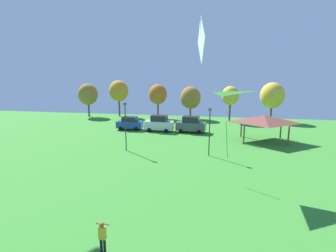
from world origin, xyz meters
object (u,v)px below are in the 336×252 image
at_px(person_standing_near_foreground, 102,236).
at_px(parked_car_third_from_left, 191,125).
at_px(light_post_1, 210,129).
at_px(treeline_tree_3, 191,98).
at_px(park_pavilion, 264,119).
at_px(treeline_tree_2, 158,94).
at_px(kite_flying_2, 222,110).
at_px(kite_flying_5, 201,40).
at_px(parked_car_second_from_left, 159,124).
at_px(treeline_tree_4, 230,96).
at_px(treeline_tree_0, 88,94).
at_px(treeline_tree_5, 272,96).
at_px(treeline_tree_1, 119,91).
at_px(parked_car_leftmost, 130,123).
at_px(light_post_0, 125,124).

relative_size(person_standing_near_foreground, parked_car_third_from_left, 0.38).
bearing_deg(parked_car_third_from_left, light_post_1, -70.06).
xyz_separation_m(light_post_1, treeline_tree_3, (-4.79, 25.16, 1.28)).
xyz_separation_m(park_pavilion, treeline_tree_2, (-18.58, 16.47, 1.92)).
xyz_separation_m(kite_flying_2, treeline_tree_2, (-12.69, 30.53, -0.96)).
distance_m(kite_flying_5, park_pavilion, 22.01).
height_order(parked_car_second_from_left, parked_car_third_from_left, parked_car_second_from_left).
distance_m(light_post_1, treeline_tree_2, 27.22).
bearing_deg(parked_car_third_from_left, treeline_tree_4, 64.45).
height_order(treeline_tree_0, treeline_tree_3, treeline_tree_0).
height_order(park_pavilion, treeline_tree_0, treeline_tree_0).
bearing_deg(treeline_tree_5, parked_car_second_from_left, -145.47).
xyz_separation_m(treeline_tree_1, treeline_tree_3, (15.72, -0.38, -1.17)).
distance_m(kite_flying_2, treeline_tree_3, 31.72).
relative_size(parked_car_leftmost, light_post_0, 0.75).
distance_m(person_standing_near_foreground, treeline_tree_4, 41.54).
bearing_deg(kite_flying_5, parked_car_leftmost, 119.57).
distance_m(park_pavilion, treeline_tree_3, 20.79).
bearing_deg(parked_car_second_from_left, light_post_0, -93.66).
distance_m(treeline_tree_0, treeline_tree_2, 15.35).
xyz_separation_m(parked_car_leftmost, parked_car_second_from_left, (5.10, -0.32, 0.17)).
bearing_deg(parked_car_leftmost, light_post_1, -44.72).
height_order(light_post_0, light_post_1, light_post_0).
height_order(light_post_1, treeline_tree_2, treeline_tree_2).
bearing_deg(light_post_0, parked_car_third_from_left, 60.78).
relative_size(kite_flying_2, treeline_tree_5, 0.57).
bearing_deg(parked_car_second_from_left, treeline_tree_0, 150.39).
relative_size(kite_flying_2, treeline_tree_1, 0.55).
relative_size(kite_flying_2, parked_car_second_from_left, 0.93).
relative_size(treeline_tree_0, treeline_tree_5, 0.94).
bearing_deg(treeline_tree_2, light_post_1, -64.83).
relative_size(parked_car_leftmost, treeline_tree_1, 0.55).
distance_m(light_post_0, treeline_tree_5, 32.64).
distance_m(kite_flying_2, light_post_0, 12.85).
relative_size(kite_flying_5, treeline_tree_2, 0.43).
bearing_deg(person_standing_near_foreground, park_pavilion, 36.33).
height_order(kite_flying_2, kite_flying_5, kite_flying_5).
bearing_deg(light_post_0, treeline_tree_0, 125.79).
xyz_separation_m(light_post_0, light_post_1, (9.83, -0.17, -0.20)).
distance_m(parked_car_leftmost, treeline_tree_2, 13.24).
relative_size(park_pavilion, treeline_tree_4, 1.03).
bearing_deg(treeline_tree_2, treeline_tree_4, -6.71).
height_order(person_standing_near_foreground, kite_flying_5, kite_flying_5).
bearing_deg(treeline_tree_3, light_post_0, -101.41).
xyz_separation_m(light_post_0, treeline_tree_3, (5.04, 25.00, 1.08)).
bearing_deg(treeline_tree_4, treeline_tree_2, 173.29).
distance_m(kite_flying_5, treeline_tree_2, 37.79).
bearing_deg(treeline_tree_0, treeline_tree_5, 2.01).
xyz_separation_m(person_standing_near_foreground, parked_car_second_from_left, (-3.77, 29.52, 0.24)).
xyz_separation_m(parked_car_second_from_left, light_post_1, (8.37, -11.75, 1.81)).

